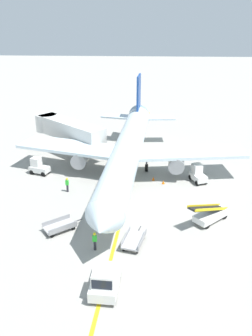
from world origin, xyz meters
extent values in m
plane|color=#9E9B93|center=(0.00, 0.00, 0.00)|extent=(300.00, 300.00, 0.00)
cube|color=yellow|center=(0.01, 5.00, 0.00)|extent=(5.66, 79.84, 0.01)
cylinder|color=silver|center=(0.01, 13.47, 3.45)|extent=(5.30, 30.15, 3.30)
cone|color=silver|center=(-1.07, -2.69, 3.45)|extent=(3.39, 2.61, 3.23)
cone|color=silver|center=(1.11, 29.84, 3.85)|extent=(3.32, 3.00, 3.14)
cube|color=silver|center=(7.58, 14.47, 3.05)|extent=(13.49, 6.20, 0.36)
cylinder|color=gray|center=(5.88, 13.58, 2.05)|extent=(2.11, 3.32, 1.90)
cube|color=silver|center=(-7.36, 15.47, 3.05)|extent=(13.71, 7.78, 0.36)
cylinder|color=gray|center=(-5.79, 14.37, 2.05)|extent=(2.11, 3.32, 1.90)
cube|color=navy|center=(0.95, 27.44, 7.50)|extent=(0.55, 4.01, 5.20)
cube|color=silver|center=(3.92, 26.84, 3.85)|extent=(5.35, 2.57, 0.24)
cube|color=silver|center=(-2.07, 27.24, 3.85)|extent=(5.54, 3.22, 0.24)
cylinder|color=#4C4C51|center=(-0.76, 2.00, 1.56)|extent=(0.20, 0.20, 3.12)
cylinder|color=black|center=(-0.76, 2.00, 0.28)|extent=(0.39, 0.58, 0.56)
cylinder|color=#4C4C51|center=(2.34, 15.32, 1.56)|extent=(0.20, 0.20, 3.12)
cylinder|color=black|center=(2.34, 15.32, 0.48)|extent=(0.41, 0.98, 0.96)
cylinder|color=#4C4C51|center=(-2.05, 15.62, 1.56)|extent=(0.20, 0.20, 3.12)
cylinder|color=black|center=(-2.05, 15.62, 0.48)|extent=(0.41, 0.98, 0.96)
cube|color=black|center=(-0.94, -0.69, 3.80)|extent=(2.87, 1.19, 0.60)
cube|color=silver|center=(-8.34, 20.62, 3.60)|extent=(10.81, 9.78, 2.50)
cylinder|color=silver|center=(-12.67, 24.33, 3.60)|extent=(3.20, 3.20, 2.50)
cylinder|color=#59595B|center=(-6.97, 19.45, 1.18)|extent=(0.56, 0.56, 2.35)
cube|color=#333338|center=(-6.97, 19.45, 0.25)|extent=(1.80, 1.40, 0.50)
cube|color=silver|center=(-0.52, -5.85, 0.70)|extent=(2.09, 3.70, 0.80)
cube|color=silver|center=(-0.55, -6.48, 1.65)|extent=(1.60, 1.70, 1.10)
cube|color=black|center=(-0.60, -7.25, 1.65)|extent=(1.43, 0.16, 0.77)
cylinder|color=black|center=(0.22, -7.15, 0.30)|extent=(0.25, 0.61, 0.60)
cylinder|color=black|center=(-1.39, -7.07, 0.30)|extent=(0.25, 0.61, 0.60)
cylinder|color=black|center=(0.35, -4.64, 0.30)|extent=(0.25, 0.61, 0.60)
cylinder|color=black|center=(-1.26, -4.55, 0.30)|extent=(0.25, 0.61, 0.60)
cube|color=silver|center=(-10.98, 13.78, 0.65)|extent=(2.68, 1.95, 0.70)
cube|color=silver|center=(-11.38, 13.91, 1.55)|extent=(1.34, 1.31, 1.10)
cube|color=black|center=(-11.87, 14.06, 1.55)|extent=(0.37, 0.95, 0.77)
cylinder|color=black|center=(-11.94, 13.50, 0.30)|extent=(0.64, 0.39, 0.60)
cylinder|color=black|center=(-11.61, 14.56, 0.30)|extent=(0.64, 0.39, 0.60)
cylinder|color=black|center=(-10.34, 13.00, 0.30)|extent=(0.64, 0.39, 0.60)
cylinder|color=black|center=(-10.01, 14.06, 0.30)|extent=(0.64, 0.39, 0.60)
cube|color=silver|center=(8.48, 12.61, 0.65)|extent=(2.08, 2.71, 0.70)
cube|color=silver|center=(8.32, 13.00, 1.55)|extent=(1.36, 1.38, 1.10)
cube|color=black|center=(8.14, 13.48, 1.55)|extent=(0.94, 0.43, 0.77)
cylinder|color=black|center=(7.66, 13.19, 0.30)|extent=(0.42, 0.64, 0.60)
cylinder|color=black|center=(8.69, 13.59, 0.30)|extent=(0.42, 0.64, 0.60)
cylinder|color=black|center=(8.27, 11.63, 0.30)|extent=(0.42, 0.64, 0.60)
cylinder|color=black|center=(9.30, 12.03, 0.30)|extent=(0.42, 0.64, 0.60)
cube|color=silver|center=(8.60, 3.96, 0.60)|extent=(3.81, 3.68, 0.60)
cylinder|color=black|center=(8.06, 2.59, 0.30)|extent=(0.59, 0.57, 0.60)
cylinder|color=black|center=(7.19, 3.53, 0.30)|extent=(0.59, 0.57, 0.60)
cylinder|color=black|center=(10.01, 4.39, 0.30)|extent=(0.59, 0.57, 0.60)
cylinder|color=black|center=(9.15, 5.33, 0.30)|extent=(0.59, 0.57, 0.60)
cube|color=black|center=(8.16, 3.55, 1.55)|extent=(4.28, 4.05, 1.76)
cube|color=yellow|center=(8.47, 3.22, 1.67)|extent=(3.75, 3.46, 1.84)
cube|color=yellow|center=(7.86, 3.88, 1.67)|extent=(3.75, 3.46, 1.84)
cube|color=#A5A5A8|center=(-5.56, 1.39, 0.44)|extent=(3.13, 2.92, 0.16)
cube|color=#4C4C51|center=(-4.12, 2.54, 0.42)|extent=(0.75, 0.62, 0.08)
cylinder|color=#4C4C51|center=(-3.76, 2.82, 0.42)|extent=(0.12, 0.12, 0.05)
cube|color=gray|center=(-6.03, 1.98, 0.69)|extent=(2.23, 1.79, 0.50)
cube|color=gray|center=(-5.10, 0.80, 0.69)|extent=(2.23, 1.79, 0.50)
cylinder|color=black|center=(-5.12, 2.51, 0.18)|extent=(0.36, 0.32, 0.36)
cylinder|color=black|center=(-4.37, 1.57, 0.18)|extent=(0.36, 0.32, 0.36)
cylinder|color=black|center=(-6.76, 1.21, 0.18)|extent=(0.36, 0.32, 0.36)
cylinder|color=black|center=(-6.01, 0.27, 0.18)|extent=(0.36, 0.32, 0.36)
cube|color=#A5A5A8|center=(1.32, -0.37, 0.44)|extent=(2.11, 3.07, 0.16)
cube|color=#4C4C51|center=(1.75, 1.43, 0.42)|extent=(0.29, 0.89, 0.08)
cylinder|color=#4C4C51|center=(1.85, 1.87, 0.42)|extent=(0.12, 0.12, 0.05)
cube|color=gray|center=(0.59, -0.19, 0.69)|extent=(0.71, 2.74, 0.50)
cube|color=gray|center=(2.05, -0.54, 0.69)|extent=(0.71, 2.74, 0.50)
cylinder|color=black|center=(0.98, 0.79, 0.18)|extent=(0.20, 0.38, 0.36)
cylinder|color=black|center=(2.15, 0.51, 0.18)|extent=(0.20, 0.38, 0.36)
cylinder|color=black|center=(0.49, -1.25, 0.18)|extent=(0.20, 0.38, 0.36)
cylinder|color=black|center=(1.66, -1.53, 0.18)|extent=(0.20, 0.38, 0.36)
cylinder|color=#26262D|center=(-1.94, -1.24, 0.42)|extent=(0.24, 0.24, 0.85)
cube|color=green|center=(-1.94, -1.24, 1.13)|extent=(0.36, 0.22, 0.56)
sphere|color=tan|center=(-1.94, -1.24, 1.52)|extent=(0.20, 0.20, 0.20)
sphere|color=yellow|center=(-1.94, -1.24, 1.58)|extent=(0.24, 0.24, 0.24)
cylinder|color=#26262D|center=(-6.50, 9.16, 0.42)|extent=(0.24, 0.24, 0.85)
cube|color=green|center=(-6.50, 9.16, 1.13)|extent=(0.36, 0.22, 0.56)
sphere|color=tan|center=(-6.50, 9.16, 1.52)|extent=(0.20, 0.20, 0.20)
sphere|color=yellow|center=(-6.50, 9.16, 1.58)|extent=(0.24, 0.24, 0.24)
cone|color=orange|center=(3.18, 12.72, 0.22)|extent=(0.36, 0.36, 0.44)
cone|color=orange|center=(4.34, 11.78, 0.22)|extent=(0.36, 0.36, 0.44)
camera|label=1|loc=(2.10, -25.62, 18.32)|focal=37.57mm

